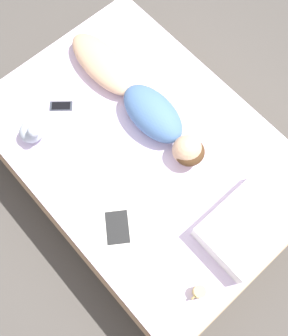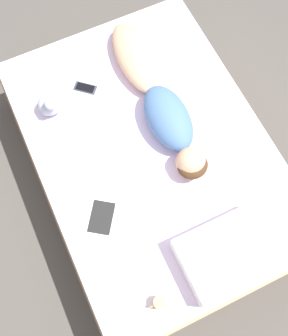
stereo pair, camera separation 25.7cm
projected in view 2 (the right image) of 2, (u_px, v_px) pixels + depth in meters
name	position (u px, v px, depth m)	size (l,w,h in m)	color
ground_plane	(151.00, 174.00, 3.19)	(12.00, 12.00, 0.00)	#4C4742
bed	(151.00, 162.00, 2.94)	(1.59, 2.24, 0.55)	tan
person	(159.00, 101.00, 2.69)	(0.31, 1.34, 0.21)	tan
open_magazine	(118.00, 220.00, 2.50)	(0.54, 0.50, 0.01)	silver
coffee_mug	(159.00, 303.00, 2.29)	(0.10, 0.07, 0.09)	tan
cell_phone	(85.00, 88.00, 2.83)	(0.17, 0.16, 0.01)	#333842
plush_toy	(50.00, 104.00, 2.69)	(0.18, 0.18, 0.21)	#B2BCCC
pillow	(227.00, 253.00, 2.35)	(0.56, 0.41, 0.15)	white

